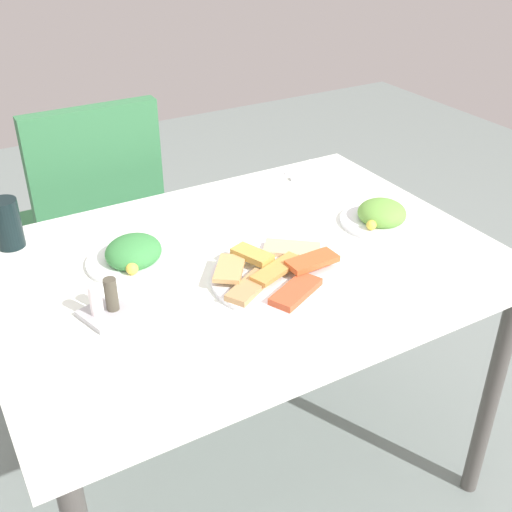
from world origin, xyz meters
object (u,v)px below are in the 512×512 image
object	(u,v)px
dining_table	(243,287)
spoon	(314,171)
salad_plate_rice	(381,216)
dining_chair	(94,217)
paper_napkin	(317,174)
fork	(321,175)
soda_can	(7,224)
salad_plate_greens	(134,254)
pide_platter	(277,275)
condiment_caddy	(105,306)

from	to	relation	value
dining_table	spoon	size ratio (longest dim) A/B	6.27
dining_table	salad_plate_rice	world-z (taller)	salad_plate_rice
salad_plate_rice	dining_chair	bearing A→B (deg)	124.81
paper_napkin	fork	bearing A→B (deg)	-90.00
fork	dining_chair	bearing A→B (deg)	153.99
soda_can	fork	bearing A→B (deg)	-2.06
salad_plate_rice	spoon	xyz separation A→B (m)	(0.04, 0.36, -0.02)
dining_table	spoon	bearing A→B (deg)	37.88
salad_plate_greens	salad_plate_rice	size ratio (longest dim) A/B	1.05
dining_chair	paper_napkin	distance (m)	0.74
fork	spoon	xyz separation A→B (m)	(0.00, 0.04, 0.00)
soda_can	fork	world-z (taller)	soda_can
dining_table	salad_plate_greens	distance (m)	0.27
pide_platter	condiment_caddy	xyz separation A→B (m)	(-0.37, 0.06, 0.01)
dining_table	fork	size ratio (longest dim) A/B	6.01
paper_napkin	fork	xyz separation A→B (m)	(0.00, -0.02, 0.00)
salad_plate_greens	salad_plate_rice	xyz separation A→B (m)	(0.62, -0.13, -0.00)
dining_table	fork	distance (m)	0.53
soda_can	spoon	xyz separation A→B (m)	(0.88, 0.00, -0.06)
pide_platter	condiment_caddy	size ratio (longest dim) A/B	2.72
dining_chair	condiment_caddy	distance (m)	0.86
salad_plate_rice	paper_napkin	xyz separation A→B (m)	(0.04, 0.34, -0.02)
dining_table	salad_plate_rice	distance (m)	0.41
soda_can	condiment_caddy	bearing A→B (deg)	-74.77
salad_plate_greens	spoon	world-z (taller)	salad_plate_greens
fork	condiment_caddy	size ratio (longest dim) A/B	1.74
dining_table	paper_napkin	bearing A→B (deg)	36.37
pide_platter	paper_napkin	distance (m)	0.59
paper_napkin	condiment_caddy	bearing A→B (deg)	-154.27
fork	condiment_caddy	xyz separation A→B (m)	(-0.78, -0.36, 0.02)
spoon	condiment_caddy	xyz separation A→B (m)	(-0.78, -0.39, 0.02)
salad_plate_rice	paper_napkin	world-z (taller)	salad_plate_rice
soda_can	fork	size ratio (longest dim) A/B	0.63
dining_table	salad_plate_greens	bearing A→B (deg)	153.40
dining_table	salad_plate_rice	xyz separation A→B (m)	(0.40, -0.02, 0.10)
salad_plate_rice	spoon	size ratio (longest dim) A/B	1.13
dining_chair	salad_plate_greens	world-z (taller)	dining_chair
fork	pide_platter	bearing A→B (deg)	-122.20
condiment_caddy	salad_plate_rice	bearing A→B (deg)	2.87
pide_platter	condiment_caddy	bearing A→B (deg)	171.17
salad_plate_greens	paper_napkin	bearing A→B (deg)	17.54
salad_plate_rice	condiment_caddy	size ratio (longest dim) A/B	1.89
pide_platter	fork	bearing A→B (deg)	45.52
dining_chair	fork	xyz separation A→B (m)	(0.57, -0.45, 0.20)
pide_platter	paper_napkin	bearing A→B (deg)	46.73
paper_napkin	condiment_caddy	world-z (taller)	condiment_caddy
dining_table	salad_plate_rice	size ratio (longest dim) A/B	5.53
dining_chair	spoon	distance (m)	0.74
salad_plate_rice	spoon	distance (m)	0.36
pide_platter	soda_can	size ratio (longest dim) A/B	2.49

